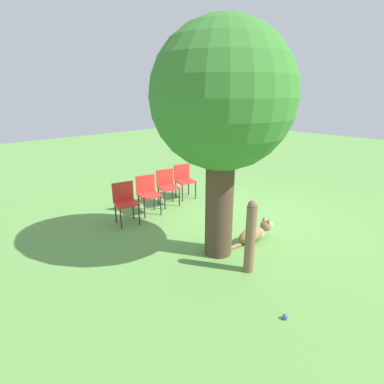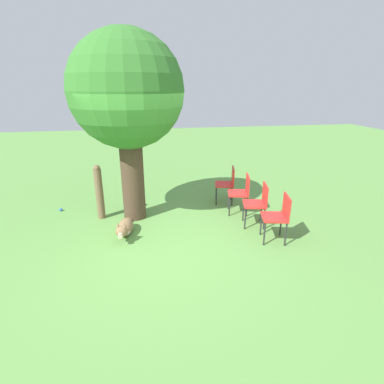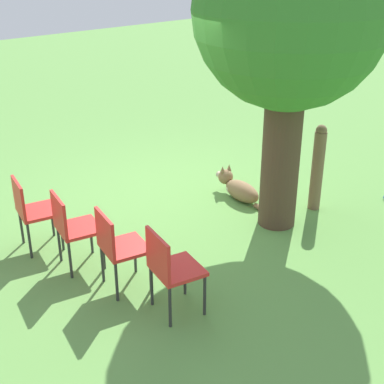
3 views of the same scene
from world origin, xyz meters
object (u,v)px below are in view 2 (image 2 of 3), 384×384
object	(u,v)px
oak_tree	(127,94)
fence_post	(99,192)
red_chair_1	(258,201)
red_chair_3	(228,182)
red_chair_2	(242,191)
dog	(125,228)
red_chair_0	(279,214)
tennis_ball	(61,210)

from	to	relation	value
oak_tree	fence_post	world-z (taller)	oak_tree
red_chair_1	red_chair_3	xyz separation A→B (m)	(-0.23, 1.30, 0.00)
fence_post	red_chair_1	bearing A→B (deg)	-16.58
red_chair_1	red_chair_2	xyz separation A→B (m)	(-0.11, 0.65, 0.00)
oak_tree	dog	size ratio (longest dim) A/B	3.33
dog	fence_post	distance (m)	1.11
fence_post	red_chair_0	xyz separation A→B (m)	(3.18, -1.56, -0.07)
fence_post	red_chair_2	world-z (taller)	fence_post
fence_post	red_chair_2	xyz separation A→B (m)	(2.95, -0.26, -0.07)
oak_tree	red_chair_0	size ratio (longest dim) A/B	4.23
dog	tennis_ball	size ratio (longest dim) A/B	15.93
red_chair_1	red_chair_3	size ratio (longest dim) A/B	1.00
red_chair_0	tennis_ball	world-z (taller)	red_chair_0
red_chair_1	tennis_ball	xyz separation A→B (m)	(-4.00, 1.44, -0.47)
fence_post	oak_tree	bearing A→B (deg)	-6.25
red_chair_2	dog	bearing A→B (deg)	27.97
dog	fence_post	xyz separation A→B (m)	(-0.51, 0.88, 0.43)
red_chair_0	red_chair_2	xyz separation A→B (m)	(-0.23, 1.30, 0.00)
red_chair_0	red_chair_3	xyz separation A→B (m)	(-0.34, 1.95, 0.00)
dog	red_chair_1	world-z (taller)	red_chair_1
fence_post	red_chair_2	bearing A→B (deg)	-5.12
oak_tree	red_chair_0	distance (m)	3.51
oak_tree	tennis_ball	distance (m)	2.99
dog	red_chair_1	xyz separation A→B (m)	(2.56, -0.03, 0.36)
tennis_ball	red_chair_3	bearing A→B (deg)	-2.16
oak_tree	fence_post	size ratio (longest dim) A/B	3.15
dog	red_chair_2	xyz separation A→B (m)	(2.45, 0.62, 0.36)
oak_tree	red_chair_1	size ratio (longest dim) A/B	4.23
dog	red_chair_2	distance (m)	2.55
oak_tree	red_chair_3	size ratio (longest dim) A/B	4.23
dog	red_chair_3	size ratio (longest dim) A/B	1.27
red_chair_2	tennis_ball	bearing A→B (deg)	2.29
dog	tennis_ball	bearing A→B (deg)	-126.24
oak_tree	tennis_ball	bearing A→B (deg)	159.65
fence_post	tennis_ball	size ratio (longest dim) A/B	16.81
fence_post	red_chair_3	distance (m)	2.87
dog	oak_tree	bearing A→B (deg)	175.32
fence_post	red_chair_3	size ratio (longest dim) A/B	1.34
red_chair_2	tennis_ball	distance (m)	3.99
oak_tree	red_chair_1	bearing A→B (deg)	-19.42
fence_post	red_chair_1	distance (m)	3.20
dog	fence_post	world-z (taller)	fence_post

